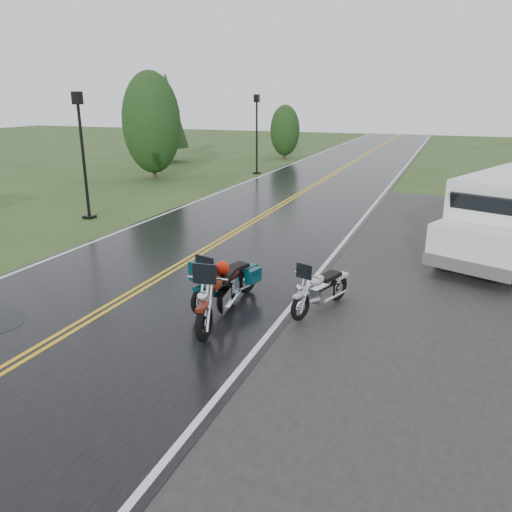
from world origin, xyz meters
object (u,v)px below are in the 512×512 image
at_px(motorcycle_teal, 202,289).
at_px(motorcycle_silver, 301,296).
at_px(van_white, 448,224).
at_px(lamp_post_near_left, 83,156).
at_px(lamp_post_far_left, 257,134).
at_px(motorcycle_red, 204,308).

height_order(motorcycle_teal, motorcycle_silver, motorcycle_teal).
distance_m(van_white, lamp_post_near_left, 13.23).
distance_m(van_white, lamp_post_far_left, 18.75).
bearing_deg(motorcycle_teal, motorcycle_red, -45.99).
xyz_separation_m(motorcycle_red, motorcycle_teal, (-0.61, 1.09, -0.10)).
distance_m(motorcycle_red, van_white, 7.66).
relative_size(van_white, lamp_post_near_left, 1.33).
distance_m(motorcycle_silver, lamp_post_near_left, 12.24).
bearing_deg(motorcycle_silver, lamp_post_far_left, 132.96).
relative_size(motorcycle_silver, van_white, 0.32).
xyz_separation_m(motorcycle_silver, lamp_post_near_left, (-10.43, 6.14, 1.79)).
bearing_deg(motorcycle_silver, van_white, 80.32).
distance_m(motorcycle_red, lamp_post_near_left, 11.95).
relative_size(motorcycle_teal, lamp_post_far_left, 0.46).
height_order(van_white, lamp_post_near_left, lamp_post_near_left).
distance_m(motorcycle_red, lamp_post_far_left, 22.55).
xyz_separation_m(motorcycle_silver, lamp_post_far_left, (-8.70, 19.73, 1.78)).
relative_size(motorcycle_red, van_white, 0.40).
relative_size(motorcycle_teal, lamp_post_near_left, 0.46).
xyz_separation_m(motorcycle_teal, lamp_post_near_left, (-8.38, 6.61, 1.75)).
height_order(motorcycle_red, lamp_post_far_left, lamp_post_far_left).
height_order(motorcycle_silver, lamp_post_far_left, lamp_post_far_left).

